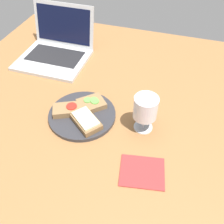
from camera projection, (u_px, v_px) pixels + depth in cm
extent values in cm
cube|color=#9E6B3D|center=(105.00, 120.00, 93.28)|extent=(140.00, 140.00, 3.00)
cylinder|color=#333338|center=(82.00, 115.00, 92.04)|extent=(24.74, 24.74, 1.46)
cube|color=brown|center=(86.00, 121.00, 87.38)|extent=(13.48, 12.65, 2.07)
cube|color=#F4EAB7|center=(86.00, 118.00, 86.35)|extent=(11.44, 10.81, 0.83)
cube|color=#937047|center=(91.00, 104.00, 93.60)|extent=(12.30, 12.23, 2.13)
cylinder|color=#6BB74C|center=(94.00, 100.00, 93.26)|extent=(2.94, 2.94, 0.44)
cylinder|color=#6BB74C|center=(95.00, 101.00, 92.72)|extent=(3.11, 3.11, 0.42)
cylinder|color=#6BB74C|center=(88.00, 100.00, 93.24)|extent=(2.90, 2.90, 0.34)
cube|color=#937047|center=(68.00, 110.00, 91.26)|extent=(12.46, 10.25, 2.34)
cylinder|color=red|center=(72.00, 106.00, 90.51)|extent=(3.85, 3.85, 0.44)
cylinder|color=white|center=(143.00, 127.00, 88.56)|extent=(6.66, 6.66, 0.40)
cylinder|color=white|center=(144.00, 121.00, 86.46)|extent=(0.85, 0.85, 5.48)
cylinder|color=white|center=(146.00, 108.00, 81.67)|extent=(8.11, 8.11, 7.97)
cylinder|color=white|center=(145.00, 111.00, 82.68)|extent=(7.46, 7.46, 5.13)
cube|color=silver|center=(53.00, 60.00, 117.39)|extent=(31.11, 25.95, 1.43)
cube|color=#232326|center=(55.00, 56.00, 118.39)|extent=(25.51, 14.27, 0.16)
cube|color=silver|center=(64.00, 24.00, 120.12)|extent=(30.49, 5.12, 19.56)
cube|color=black|center=(63.00, 25.00, 119.78)|extent=(27.38, 3.80, 16.32)
cube|color=#B23333|center=(142.00, 172.00, 75.85)|extent=(15.28, 13.41, 0.40)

